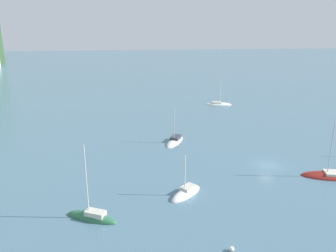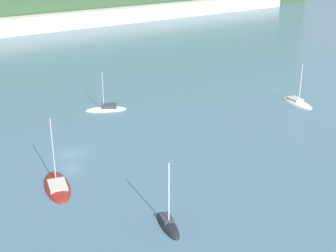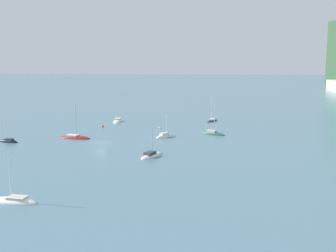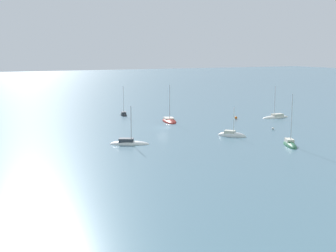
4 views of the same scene
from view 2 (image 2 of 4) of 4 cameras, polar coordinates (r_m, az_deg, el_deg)
ground_plane at (r=71.42m, az=-11.78°, el=-3.44°), size 600.00×600.00×0.00m
sailboat_0 at (r=53.41m, az=-0.02°, el=-12.03°), size 3.09×5.96×8.80m
sailboat_1 at (r=95.38m, az=15.44°, el=2.71°), size 4.06×8.36×8.84m
sailboat_4 at (r=62.70m, az=-13.37°, el=-7.23°), size 5.33×9.46×10.15m
sailboat_6 at (r=88.96m, az=-7.52°, el=1.99°), size 7.91×5.70×8.10m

